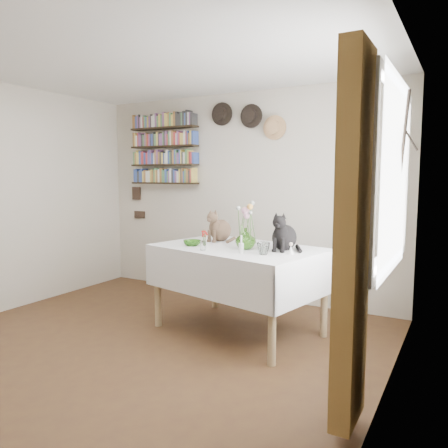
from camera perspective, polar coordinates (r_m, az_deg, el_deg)
The scene contains 16 objects.
room at distance 3.53m, azimuth -14.59°, elevation 2.06°, with size 4.08×4.58×2.58m.
window at distance 3.38m, azimuth 21.16°, elevation 4.13°, with size 0.12×1.52×1.32m.
curtain at distance 2.51m, azimuth 16.44°, elevation -1.99°, with size 0.12×0.38×2.10m, color brown.
dining_table at distance 4.19m, azimuth 1.87°, elevation -5.74°, with size 1.72×1.30×0.83m.
tabby_cat at distance 4.51m, azimuth -0.45°, elevation -0.07°, with size 0.23×0.29×0.34m, color brown, non-canonical shape.
black_cat at distance 3.99m, azimuth 7.90°, elevation -0.85°, with size 0.24×0.30×0.36m, color black, non-canonical shape.
flower_vase at distance 4.02m, azimuth 2.83°, elevation -1.91°, with size 0.19×0.19×0.19m, color #75C445.
green_bowl at distance 4.21m, azimuth -4.19°, elevation -2.49°, with size 0.17×0.17×0.05m, color #75C445.
drinking_glass at distance 3.75m, azimuth 5.17°, elevation -3.21°, with size 0.11×0.11×0.10m, color white.
candlestick at distance 3.80m, azimuth 2.26°, elevation -3.04°, with size 0.04×0.04×0.16m.
berry_jar at distance 3.96m, azimuth -2.75°, elevation -2.10°, with size 0.05×0.05×0.21m.
porcelain_figurine at distance 3.79m, azimuth 8.72°, elevation -3.27°, with size 0.06×0.06×0.11m.
flower_bouquet at distance 4.00m, azimuth 2.92°, elevation 1.55°, with size 0.17×0.13×0.39m.
bookshelf_unit at distance 5.90m, azimuth -7.83°, elevation 9.62°, with size 1.00×0.16×0.91m.
wall_hats at distance 5.31m, azimuth 3.14°, elevation 13.55°, with size 0.98×0.09×0.48m.
wall_art_plaques at distance 6.28m, azimuth -11.20°, elevation 2.81°, with size 0.21×0.02×0.44m.
Camera 1 is at (2.45, -2.54, 1.50)m, focal length 35.00 mm.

